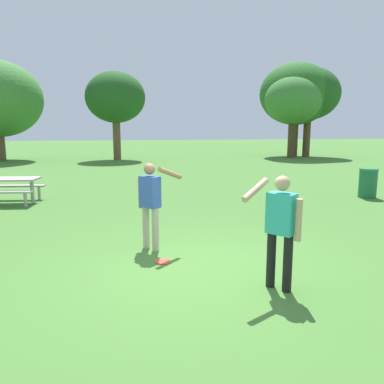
{
  "coord_description": "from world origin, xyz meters",
  "views": [
    {
      "loc": [
        -0.93,
        -5.83,
        2.3
      ],
      "look_at": [
        0.21,
        1.52,
        1.0
      ],
      "focal_mm": 35.05,
      "sensor_mm": 36.0,
      "label": 1
    }
  ],
  "objects_px": {
    "trash_can_beside_table": "(368,183)",
    "frisbee": "(163,262)",
    "tree_back_left": "(309,94)",
    "tree_far_right": "(293,100)",
    "person_catcher": "(151,199)",
    "picnic_table_near": "(9,185)",
    "person_thrower": "(280,224)",
    "tree_broad_center": "(115,98)",
    "tree_slender_mid": "(296,94)"
  },
  "relations": [
    {
      "from": "trash_can_beside_table",
      "to": "frisbee",
      "type": "bearing_deg",
      "value": -145.1
    },
    {
      "from": "tree_back_left",
      "to": "tree_far_right",
      "type": "bearing_deg",
      "value": -149.04
    },
    {
      "from": "frisbee",
      "to": "trash_can_beside_table",
      "type": "relative_size",
      "value": 0.27
    },
    {
      "from": "person_catcher",
      "to": "picnic_table_near",
      "type": "relative_size",
      "value": 0.9
    },
    {
      "from": "person_thrower",
      "to": "frisbee",
      "type": "height_order",
      "value": "person_thrower"
    },
    {
      "from": "trash_can_beside_table",
      "to": "tree_broad_center",
      "type": "xyz_separation_m",
      "value": [
        -8.7,
        15.8,
        3.76
      ]
    },
    {
      "from": "person_catcher",
      "to": "tree_back_left",
      "type": "distance_m",
      "value": 24.6
    },
    {
      "from": "picnic_table_near",
      "to": "tree_broad_center",
      "type": "xyz_separation_m",
      "value": [
        2.6,
        14.99,
        3.68
      ]
    },
    {
      "from": "picnic_table_near",
      "to": "tree_back_left",
      "type": "height_order",
      "value": "tree_back_left"
    },
    {
      "from": "person_thrower",
      "to": "person_catcher",
      "type": "distance_m",
      "value": 2.69
    },
    {
      "from": "trash_can_beside_table",
      "to": "tree_broad_center",
      "type": "distance_m",
      "value": 18.43
    },
    {
      "from": "person_thrower",
      "to": "tree_broad_center",
      "type": "bearing_deg",
      "value": 98.09
    },
    {
      "from": "person_thrower",
      "to": "tree_broad_center",
      "type": "height_order",
      "value": "tree_broad_center"
    },
    {
      "from": "frisbee",
      "to": "trash_can_beside_table",
      "type": "bearing_deg",
      "value": 34.9
    },
    {
      "from": "frisbee",
      "to": "trash_can_beside_table",
      "type": "height_order",
      "value": "trash_can_beside_table"
    },
    {
      "from": "person_catcher",
      "to": "frisbee",
      "type": "bearing_deg",
      "value": -78.1
    },
    {
      "from": "tree_broad_center",
      "to": "tree_back_left",
      "type": "distance_m",
      "value": 14.39
    },
    {
      "from": "tree_slender_mid",
      "to": "person_thrower",
      "type": "bearing_deg",
      "value": -114.23
    },
    {
      "from": "person_catcher",
      "to": "trash_can_beside_table",
      "type": "bearing_deg",
      "value": 30.06
    },
    {
      "from": "person_catcher",
      "to": "trash_can_beside_table",
      "type": "height_order",
      "value": "person_catcher"
    },
    {
      "from": "frisbee",
      "to": "tree_far_right",
      "type": "bearing_deg",
      "value": 61.36
    },
    {
      "from": "tree_back_left",
      "to": "tree_broad_center",
      "type": "bearing_deg",
      "value": -177.73
    },
    {
      "from": "person_thrower",
      "to": "trash_can_beside_table",
      "type": "bearing_deg",
      "value": 48.47
    },
    {
      "from": "tree_slender_mid",
      "to": "frisbee",
      "type": "bearing_deg",
      "value": -118.79
    },
    {
      "from": "trash_can_beside_table",
      "to": "tree_back_left",
      "type": "bearing_deg",
      "value": 70.91
    },
    {
      "from": "person_thrower",
      "to": "tree_far_right",
      "type": "height_order",
      "value": "tree_far_right"
    },
    {
      "from": "person_thrower",
      "to": "frisbee",
      "type": "bearing_deg",
      "value": 139.55
    },
    {
      "from": "frisbee",
      "to": "tree_broad_center",
      "type": "bearing_deg",
      "value": 94.39
    },
    {
      "from": "frisbee",
      "to": "tree_slender_mid",
      "type": "bearing_deg",
      "value": 61.21
    },
    {
      "from": "tree_slender_mid",
      "to": "tree_back_left",
      "type": "relative_size",
      "value": 1.05
    },
    {
      "from": "tree_far_right",
      "to": "tree_slender_mid",
      "type": "xyz_separation_m",
      "value": [
        0.74,
        1.23,
        0.54
      ]
    },
    {
      "from": "person_catcher",
      "to": "tree_far_right",
      "type": "bearing_deg",
      "value": 60.09
    },
    {
      "from": "person_catcher",
      "to": "frisbee",
      "type": "xyz_separation_m",
      "value": [
        0.16,
        -0.75,
        -0.95
      ]
    },
    {
      "from": "trash_can_beside_table",
      "to": "tree_far_right",
      "type": "height_order",
      "value": "tree_far_right"
    },
    {
      "from": "tree_back_left",
      "to": "person_catcher",
      "type": "bearing_deg",
      "value": -122.15
    },
    {
      "from": "tree_broad_center",
      "to": "tree_back_left",
      "type": "xyz_separation_m",
      "value": [
        14.37,
        0.57,
        0.47
      ]
    },
    {
      "from": "person_thrower",
      "to": "trash_can_beside_table",
      "type": "distance_m",
      "value": 8.4
    },
    {
      "from": "person_catcher",
      "to": "frisbee",
      "type": "height_order",
      "value": "person_catcher"
    },
    {
      "from": "person_catcher",
      "to": "frisbee",
      "type": "distance_m",
      "value": 1.22
    },
    {
      "from": "person_thrower",
      "to": "picnic_table_near",
      "type": "distance_m",
      "value": 9.13
    },
    {
      "from": "trash_can_beside_table",
      "to": "tree_back_left",
      "type": "distance_m",
      "value": 17.84
    },
    {
      "from": "trash_can_beside_table",
      "to": "tree_broad_center",
      "type": "height_order",
      "value": "tree_broad_center"
    },
    {
      "from": "trash_can_beside_table",
      "to": "tree_far_right",
      "type": "bearing_deg",
      "value": 75.44
    },
    {
      "from": "tree_far_right",
      "to": "tree_slender_mid",
      "type": "relative_size",
      "value": 0.84
    },
    {
      "from": "tree_slender_mid",
      "to": "person_catcher",
      "type": "bearing_deg",
      "value": -119.99
    },
    {
      "from": "person_thrower",
      "to": "tree_back_left",
      "type": "distance_m",
      "value": 25.56
    },
    {
      "from": "tree_broad_center",
      "to": "tree_slender_mid",
      "type": "relative_size",
      "value": 0.85
    },
    {
      "from": "person_thrower",
      "to": "picnic_table_near",
      "type": "height_order",
      "value": "person_thrower"
    },
    {
      "from": "person_catcher",
      "to": "trash_can_beside_table",
      "type": "distance_m",
      "value": 8.41
    },
    {
      "from": "tree_broad_center",
      "to": "tree_back_left",
      "type": "bearing_deg",
      "value": 2.27
    }
  ]
}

